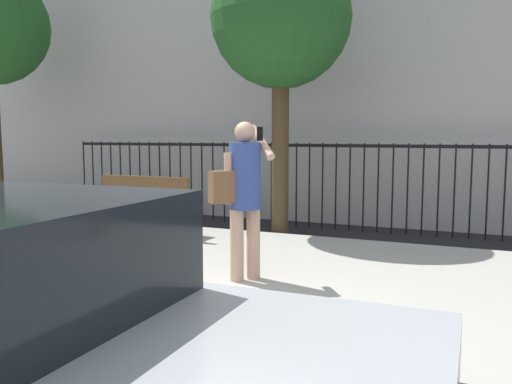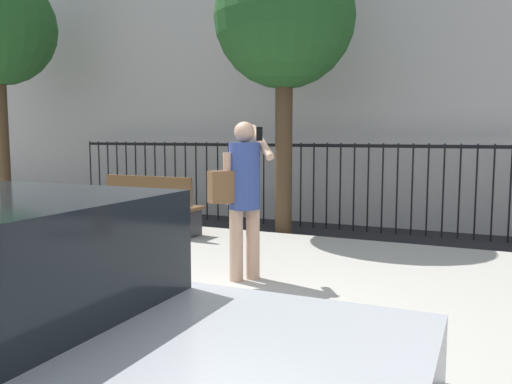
# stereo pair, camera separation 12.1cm
# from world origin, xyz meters

# --- Properties ---
(ground_plane) EXTENTS (60.00, 60.00, 0.00)m
(ground_plane) POSITION_xyz_m (0.00, 0.00, 0.00)
(ground_plane) COLOR black
(sidewalk) EXTENTS (28.00, 4.40, 0.15)m
(sidewalk) POSITION_xyz_m (0.00, 2.20, 0.07)
(sidewalk) COLOR #B2ADA3
(sidewalk) RESTS_ON ground
(iron_fence) EXTENTS (12.03, 0.04, 1.60)m
(iron_fence) POSITION_xyz_m (0.00, 5.90, 1.02)
(iron_fence) COLOR black
(iron_fence) RESTS_ON ground
(pedestrian_on_phone) EXTENTS (0.67, 0.71, 1.73)m
(pedestrian_on_phone) POSITION_xyz_m (-0.04, 1.64, 1.16)
(pedestrian_on_phone) COLOR tan
(pedestrian_on_phone) RESTS_ON sidewalk
(street_bench) EXTENTS (1.60, 0.45, 0.95)m
(street_bench) POSITION_xyz_m (-2.52, 3.44, 0.65)
(street_bench) COLOR brown
(street_bench) RESTS_ON sidewalk
(street_tree_near) EXTENTS (2.30, 2.30, 4.79)m
(street_tree_near) POSITION_xyz_m (-0.78, 4.72, 3.60)
(street_tree_near) COLOR #4C3823
(street_tree_near) RESTS_ON ground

